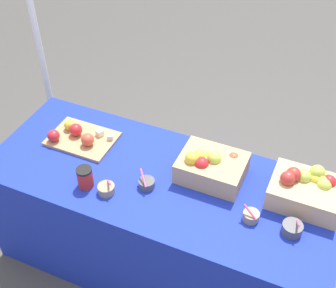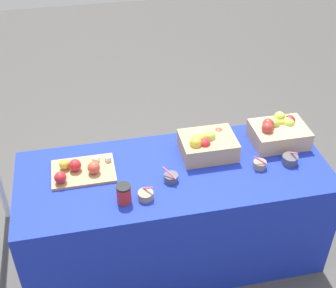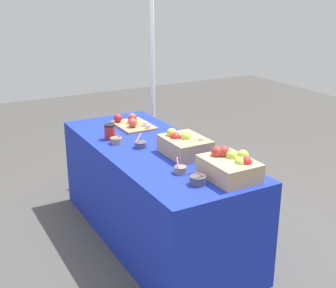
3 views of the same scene
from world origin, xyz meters
The scene contains 11 objects.
ground_plane centered at (0.00, 0.00, 0.00)m, with size 10.00×10.00×0.00m, color #474442.
table centered at (0.00, 0.00, 0.37)m, with size 1.90×0.76×0.74m, color #192DB7.
apple_crate_left centered at (0.73, 0.15, 0.82)m, with size 0.35×0.27×0.18m.
apple_crate_middle centered at (0.24, 0.12, 0.81)m, with size 0.34×0.27×0.17m.
cutting_board_front centered at (-0.55, 0.09, 0.77)m, with size 0.38×0.27×0.09m.
sample_bowl_near centered at (-0.04, -0.09, 0.76)m, with size 0.09×0.09×0.10m.
sample_bowl_mid centered at (0.52, -0.08, 0.76)m, with size 0.09×0.08×0.10m.
sample_bowl_far centered at (0.72, -0.08, 0.77)m, with size 0.10×0.10×0.10m.
sample_bowl_extra centered at (-0.21, -0.20, 0.76)m, with size 0.09×0.09×0.09m.
coffee_cup centered at (-0.33, -0.20, 0.80)m, with size 0.08×0.08×0.12m.
tent_pole centered at (-1.16, 0.60, 0.97)m, with size 0.04×0.04×1.93m, color white.
Camera 3 is at (2.80, -1.45, 1.86)m, focal length 48.82 mm.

